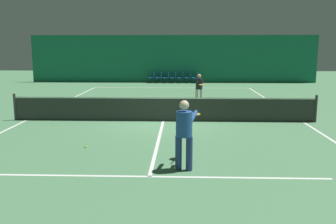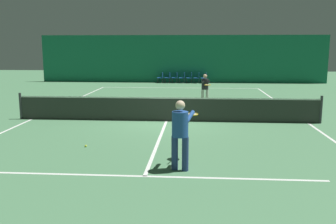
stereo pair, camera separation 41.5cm
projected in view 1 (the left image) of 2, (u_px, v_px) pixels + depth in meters
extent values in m
plane|color=#4C7F56|center=(163.00, 121.00, 14.85)|extent=(60.00, 60.00, 0.00)
cube|color=#196B4C|center=(173.00, 59.00, 30.16)|extent=(23.00, 0.12, 3.79)
cube|color=white|center=(171.00, 88.00, 26.56)|extent=(11.00, 0.10, 0.00)
cube|color=white|center=(169.00, 99.00, 21.14)|extent=(8.25, 0.10, 0.00)
cube|color=white|center=(150.00, 177.00, 8.55)|extent=(8.25, 0.10, 0.00)
cube|color=white|center=(27.00, 120.00, 15.04)|extent=(0.10, 23.80, 0.00)
cube|color=white|center=(303.00, 122.00, 14.65)|extent=(0.10, 23.80, 0.00)
cube|color=white|center=(163.00, 121.00, 14.85)|extent=(0.10, 12.80, 0.00)
cube|color=#2D332D|center=(163.00, 109.00, 14.76)|extent=(11.90, 0.02, 0.95)
cube|color=white|center=(163.00, 98.00, 14.69)|extent=(11.90, 0.02, 0.05)
cylinder|color=#333338|center=(15.00, 107.00, 14.97)|extent=(0.10, 0.10, 1.07)
cylinder|color=#333338|center=(316.00, 109.00, 14.54)|extent=(0.10, 0.10, 1.07)
cylinder|color=navy|center=(179.00, 153.00, 8.98)|extent=(0.20, 0.20, 0.83)
cylinder|color=navy|center=(189.00, 154.00, 8.90)|extent=(0.20, 0.20, 0.83)
cylinder|color=#234C99|center=(184.00, 124.00, 8.82)|extent=(0.48, 0.48, 0.60)
sphere|color=beige|center=(184.00, 105.00, 8.74)|extent=(0.23, 0.23, 0.23)
cylinder|color=#234C99|center=(181.00, 116.00, 9.10)|extent=(0.25, 0.58, 0.24)
cylinder|color=#234C99|center=(193.00, 117.00, 9.01)|extent=(0.25, 0.58, 0.24)
cylinder|color=black|center=(191.00, 116.00, 9.46)|extent=(0.11, 0.30, 0.03)
torus|color=gold|center=(194.00, 114.00, 9.75)|extent=(0.41, 0.41, 0.03)
cylinder|color=silver|center=(194.00, 114.00, 9.75)|extent=(0.34, 0.34, 0.00)
cylinder|color=beige|center=(201.00, 96.00, 19.28)|extent=(0.16, 0.16, 0.74)
cylinder|color=beige|center=(197.00, 96.00, 19.26)|extent=(0.16, 0.16, 0.74)
cylinder|color=#232328|center=(199.00, 84.00, 19.16)|extent=(0.39, 0.39, 0.54)
sphere|color=#DBAD89|center=(199.00, 76.00, 19.09)|extent=(0.21, 0.21, 0.21)
cylinder|color=#232328|center=(203.00, 82.00, 18.91)|extent=(0.15, 0.52, 0.22)
cylinder|color=#232328|center=(197.00, 82.00, 18.89)|extent=(0.15, 0.52, 0.22)
cylinder|color=black|center=(201.00, 84.00, 18.52)|extent=(0.06, 0.31, 0.03)
torus|color=gold|center=(202.00, 85.00, 18.22)|extent=(0.37, 0.37, 0.03)
cylinder|color=silver|center=(202.00, 85.00, 18.22)|extent=(0.31, 0.31, 0.00)
cylinder|color=#2D2D2D|center=(149.00, 80.00, 30.17)|extent=(0.03, 0.03, 0.39)
cylinder|color=#2D2D2D|center=(149.00, 81.00, 29.80)|extent=(0.03, 0.03, 0.39)
cylinder|color=#2D2D2D|center=(154.00, 80.00, 30.16)|extent=(0.03, 0.03, 0.39)
cylinder|color=#2D2D2D|center=(154.00, 81.00, 29.78)|extent=(0.03, 0.03, 0.39)
cube|color=#19479E|center=(151.00, 78.00, 29.94)|extent=(0.44, 0.44, 0.05)
cube|color=#19479E|center=(154.00, 75.00, 29.89)|extent=(0.04, 0.44, 0.40)
cylinder|color=#2D2D2D|center=(156.00, 80.00, 30.15)|extent=(0.03, 0.03, 0.39)
cylinder|color=#2D2D2D|center=(156.00, 81.00, 29.78)|extent=(0.03, 0.03, 0.39)
cylinder|color=#2D2D2D|center=(161.00, 80.00, 30.14)|extent=(0.03, 0.03, 0.39)
cylinder|color=#2D2D2D|center=(161.00, 81.00, 29.76)|extent=(0.03, 0.03, 0.39)
cube|color=#19479E|center=(159.00, 78.00, 29.92)|extent=(0.44, 0.44, 0.05)
cube|color=#19479E|center=(161.00, 75.00, 29.87)|extent=(0.04, 0.44, 0.40)
cylinder|color=#2D2D2D|center=(164.00, 80.00, 30.13)|extent=(0.03, 0.03, 0.39)
cylinder|color=#2D2D2D|center=(163.00, 81.00, 29.75)|extent=(0.03, 0.03, 0.39)
cylinder|color=#2D2D2D|center=(168.00, 80.00, 30.12)|extent=(0.03, 0.03, 0.39)
cylinder|color=#2D2D2D|center=(168.00, 81.00, 29.74)|extent=(0.03, 0.03, 0.39)
cube|color=#19479E|center=(166.00, 78.00, 29.90)|extent=(0.44, 0.44, 0.05)
cube|color=#19479E|center=(168.00, 75.00, 29.85)|extent=(0.04, 0.44, 0.40)
cylinder|color=#2D2D2D|center=(171.00, 80.00, 30.11)|extent=(0.03, 0.03, 0.39)
cylinder|color=#2D2D2D|center=(171.00, 81.00, 29.73)|extent=(0.03, 0.03, 0.39)
cylinder|color=#2D2D2D|center=(176.00, 80.00, 30.09)|extent=(0.03, 0.03, 0.39)
cylinder|color=#2D2D2D|center=(175.00, 81.00, 29.72)|extent=(0.03, 0.03, 0.39)
cube|color=#19479E|center=(173.00, 78.00, 29.88)|extent=(0.44, 0.44, 0.05)
cube|color=#19479E|center=(176.00, 75.00, 29.83)|extent=(0.04, 0.44, 0.40)
cylinder|color=#2D2D2D|center=(178.00, 80.00, 30.09)|extent=(0.03, 0.03, 0.39)
cylinder|color=#2D2D2D|center=(178.00, 81.00, 29.71)|extent=(0.03, 0.03, 0.39)
cylinder|color=#2D2D2D|center=(183.00, 80.00, 30.07)|extent=(0.03, 0.03, 0.39)
cylinder|color=#2D2D2D|center=(183.00, 81.00, 29.70)|extent=(0.03, 0.03, 0.39)
cube|color=#19479E|center=(180.00, 78.00, 29.85)|extent=(0.44, 0.44, 0.05)
cube|color=#19479E|center=(183.00, 75.00, 29.81)|extent=(0.04, 0.44, 0.40)
cylinder|color=#2D2D2D|center=(185.00, 80.00, 30.07)|extent=(0.03, 0.03, 0.39)
cylinder|color=#2D2D2D|center=(185.00, 81.00, 29.69)|extent=(0.03, 0.03, 0.39)
cylinder|color=#2D2D2D|center=(190.00, 80.00, 30.05)|extent=(0.03, 0.03, 0.39)
cylinder|color=#2D2D2D|center=(190.00, 81.00, 29.68)|extent=(0.03, 0.03, 0.39)
cube|color=#19479E|center=(188.00, 78.00, 29.83)|extent=(0.44, 0.44, 0.05)
cube|color=#19479E|center=(190.00, 75.00, 29.79)|extent=(0.04, 0.44, 0.40)
cylinder|color=#2D2D2D|center=(192.00, 80.00, 30.05)|extent=(0.03, 0.03, 0.39)
cylinder|color=#2D2D2D|center=(193.00, 81.00, 29.67)|extent=(0.03, 0.03, 0.39)
cylinder|color=#2D2D2D|center=(197.00, 80.00, 30.03)|extent=(0.03, 0.03, 0.39)
cylinder|color=#2D2D2D|center=(197.00, 81.00, 29.66)|extent=(0.03, 0.03, 0.39)
cube|color=#19479E|center=(195.00, 78.00, 29.81)|extent=(0.44, 0.44, 0.05)
cube|color=#19479E|center=(197.00, 75.00, 29.77)|extent=(0.04, 0.44, 0.40)
sphere|color=#D1DB33|center=(86.00, 147.00, 10.95)|extent=(0.07, 0.07, 0.07)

